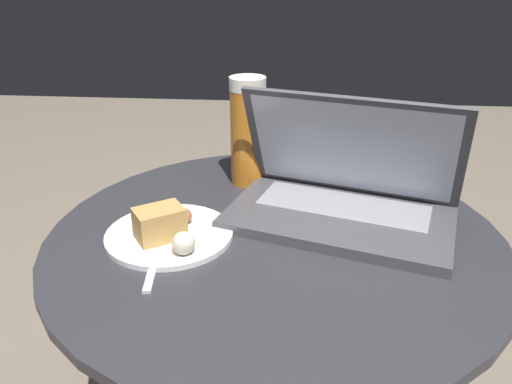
# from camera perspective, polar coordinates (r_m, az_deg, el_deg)

# --- Properties ---
(table) EXTENTS (0.75, 0.75, 0.56)m
(table) POSITION_cam_1_polar(r_m,az_deg,el_deg) (0.91, 2.00, -12.49)
(table) COLOR #515156
(table) RESTS_ON ground_plane
(laptop) EXTENTS (0.42, 0.32, 0.22)m
(laptop) POSITION_cam_1_polar(r_m,az_deg,el_deg) (0.87, 9.91, -0.25)
(laptop) COLOR #47474C
(laptop) RESTS_ON table
(beer_glass) EXTENTS (0.07, 0.07, 0.21)m
(beer_glass) POSITION_cam_1_polar(r_m,az_deg,el_deg) (0.98, -0.93, 6.94)
(beer_glass) COLOR #C6701E
(beer_glass) RESTS_ON table
(snack_plate) EXTENTS (0.21, 0.21, 0.06)m
(snack_plate) POSITION_cam_1_polar(r_m,az_deg,el_deg) (0.81, -10.03, -4.42)
(snack_plate) COLOR white
(snack_plate) RESTS_ON table
(fork) EXTENTS (0.04, 0.17, 0.00)m
(fork) POSITION_cam_1_polar(r_m,az_deg,el_deg) (0.78, -11.24, -6.91)
(fork) COLOR silver
(fork) RESTS_ON table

